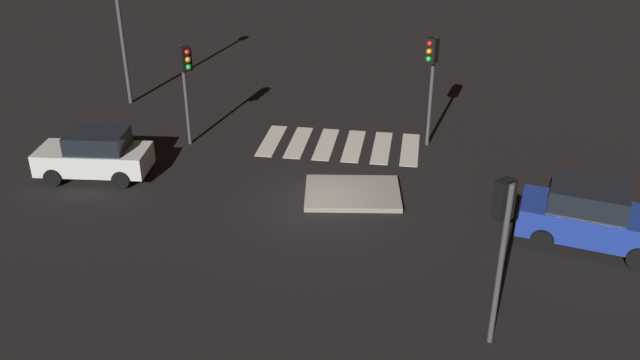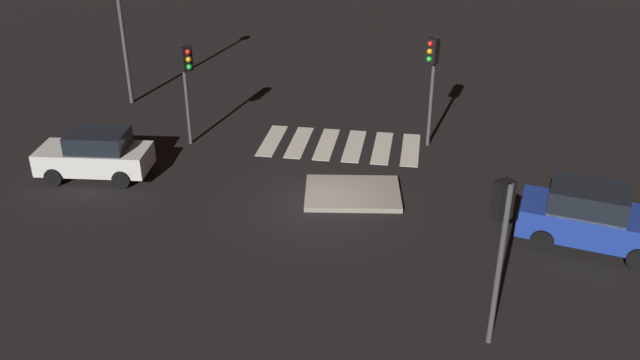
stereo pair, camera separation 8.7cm
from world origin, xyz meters
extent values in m
plane|color=black|center=(0.00, 0.00, 0.00)|extent=(80.00, 80.00, 0.00)
cube|color=gray|center=(-1.02, -0.94, 0.09)|extent=(3.65, 2.94, 0.18)
cube|color=#1E389E|center=(-8.69, 1.06, 0.76)|extent=(4.73, 2.83, 0.90)
cube|color=black|center=(-8.42, 1.00, 1.58)|extent=(2.59, 2.18, 0.73)
cylinder|color=black|center=(-10.23, 0.45, 0.36)|extent=(0.75, 0.41, 0.71)
cylinder|color=black|center=(-9.82, 2.27, 0.36)|extent=(0.75, 0.41, 0.71)
cylinder|color=black|center=(-7.56, -0.16, 0.36)|extent=(0.75, 0.41, 0.71)
cylinder|color=black|center=(-7.15, 1.66, 0.36)|extent=(0.75, 0.41, 0.71)
cube|color=silver|center=(8.63, -0.95, 0.70)|extent=(4.20, 2.09, 0.83)
cube|color=black|center=(8.38, -0.97, 1.45)|extent=(2.21, 1.76, 0.67)
cylinder|color=black|center=(9.80, 0.02, 0.33)|extent=(0.67, 0.29, 0.65)
cylinder|color=black|center=(9.96, -1.68, 0.33)|extent=(0.67, 0.29, 0.65)
cylinder|color=black|center=(7.30, -0.21, 0.33)|extent=(0.67, 0.29, 0.65)
cylinder|color=black|center=(7.45, -1.91, 0.33)|extent=(0.67, 0.29, 0.65)
sphere|color=#F2EABF|center=(10.56, -0.29, 0.70)|extent=(0.22, 0.22, 0.22)
sphere|color=#F2EABF|center=(10.65, -1.25, 0.70)|extent=(0.22, 0.22, 0.22)
cylinder|color=#47474C|center=(-3.55, -5.80, 2.25)|extent=(0.14, 0.14, 4.50)
cube|color=black|center=(-3.45, -5.65, 4.02)|extent=(0.54, 0.50, 0.96)
sphere|color=red|center=(-3.35, -5.48, 4.32)|extent=(0.22, 0.22, 0.22)
sphere|color=orange|center=(-3.35, -5.48, 4.02)|extent=(0.22, 0.22, 0.22)
sphere|color=green|center=(-3.35, -5.48, 3.72)|extent=(0.22, 0.22, 0.22)
cylinder|color=#47474C|center=(6.14, -4.38, 2.07)|extent=(0.14, 0.14, 4.13)
cube|color=black|center=(5.99, -4.28, 3.65)|extent=(0.52, 0.54, 0.96)
sphere|color=red|center=(5.83, -4.16, 3.95)|extent=(0.22, 0.22, 0.22)
sphere|color=orange|center=(5.83, -4.16, 3.65)|extent=(0.22, 0.22, 0.22)
sphere|color=green|center=(5.83, -4.16, 3.35)|extent=(0.22, 0.22, 0.22)
cylinder|color=#47474C|center=(-5.33, 6.23, 2.24)|extent=(0.14, 0.14, 4.48)
cube|color=black|center=(-5.21, 6.10, 4.00)|extent=(0.54, 0.53, 0.96)
sphere|color=red|center=(-5.08, 5.95, 4.30)|extent=(0.22, 0.22, 0.22)
sphere|color=orange|center=(-5.08, 5.95, 4.00)|extent=(0.22, 0.22, 0.22)
sphere|color=green|center=(-5.08, 5.95, 3.70)|extent=(0.22, 0.22, 0.22)
cylinder|color=#47474C|center=(10.51, -8.55, 3.35)|extent=(0.18, 0.18, 6.71)
cube|color=silver|center=(-2.88, -5.18, 0.01)|extent=(0.70, 3.20, 0.02)
cube|color=silver|center=(-1.73, -5.18, 0.01)|extent=(0.70, 3.20, 0.02)
cube|color=silver|center=(-0.58, -5.18, 0.01)|extent=(0.70, 3.20, 0.02)
cube|color=silver|center=(0.57, -5.18, 0.01)|extent=(0.70, 3.20, 0.02)
cube|color=silver|center=(1.72, -5.18, 0.01)|extent=(0.70, 3.20, 0.02)
cube|color=silver|center=(2.88, -5.18, 0.01)|extent=(0.70, 3.20, 0.02)
camera|label=1|loc=(-3.20, 20.10, 11.39)|focal=38.02mm
camera|label=2|loc=(-3.29, 20.09, 11.39)|focal=38.02mm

